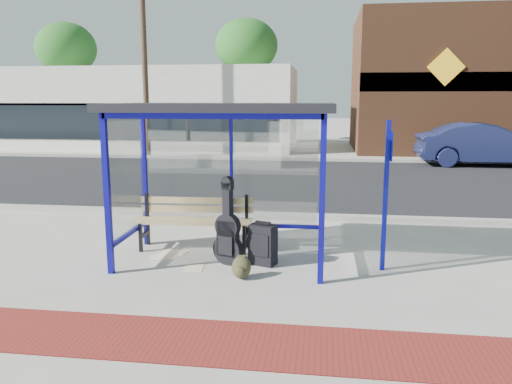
# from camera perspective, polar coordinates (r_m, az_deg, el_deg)

# --- Properties ---
(ground) EXTENTS (120.00, 120.00, 0.00)m
(ground) POSITION_cam_1_polar(r_m,az_deg,el_deg) (7.84, -3.75, -7.88)
(ground) COLOR #B2ADA0
(ground) RESTS_ON ground
(brick_paver_strip) EXTENTS (60.00, 1.00, 0.01)m
(brick_paver_strip) POSITION_cam_1_polar(r_m,az_deg,el_deg) (5.51, -9.30, -16.27)
(brick_paver_strip) COLOR maroon
(brick_paver_strip) RESTS_ON ground
(curb_near) EXTENTS (60.00, 0.25, 0.12)m
(curb_near) POSITION_cam_1_polar(r_m,az_deg,el_deg) (10.58, -0.65, -2.65)
(curb_near) COLOR gray
(curb_near) RESTS_ON ground
(street_asphalt) EXTENTS (60.00, 10.00, 0.00)m
(street_asphalt) POSITION_cam_1_polar(r_m,az_deg,el_deg) (15.56, 2.06, 1.40)
(street_asphalt) COLOR black
(street_asphalt) RESTS_ON ground
(curb_far) EXTENTS (60.00, 0.25, 0.12)m
(curb_far) POSITION_cam_1_polar(r_m,az_deg,el_deg) (20.59, 3.46, 3.79)
(curb_far) COLOR gray
(curb_far) RESTS_ON ground
(far_sidewalk) EXTENTS (60.00, 4.00, 0.01)m
(far_sidewalk) POSITION_cam_1_polar(r_m,az_deg,el_deg) (22.48, 3.82, 4.22)
(far_sidewalk) COLOR #B2ADA0
(far_sidewalk) RESTS_ON ground
(bus_shelter) EXTENTS (3.30, 1.80, 2.42)m
(bus_shelter) POSITION_cam_1_polar(r_m,az_deg,el_deg) (7.52, -3.83, 7.43)
(bus_shelter) COLOR #0E0C89
(bus_shelter) RESTS_ON ground
(storefront_white) EXTENTS (18.00, 6.04, 4.00)m
(storefront_white) POSITION_cam_1_polar(r_m,az_deg,el_deg) (27.37, -15.08, 9.20)
(storefront_white) COLOR silver
(storefront_white) RESTS_ON ground
(storefront_brown) EXTENTS (10.00, 7.08, 6.40)m
(storefront_brown) POSITION_cam_1_polar(r_m,az_deg,el_deg) (26.60, 22.28, 11.35)
(storefront_brown) COLOR #59331E
(storefront_brown) RESTS_ON ground
(tree_left) EXTENTS (3.60, 3.60, 7.03)m
(tree_left) POSITION_cam_1_polar(r_m,az_deg,el_deg) (33.27, -20.87, 15.02)
(tree_left) COLOR #4C3826
(tree_left) RESTS_ON ground
(tree_mid) EXTENTS (3.60, 3.60, 7.03)m
(tree_mid) POSITION_cam_1_polar(r_m,az_deg,el_deg) (29.78, -1.10, 16.29)
(tree_mid) COLOR #4C3826
(tree_mid) RESTS_ON ground
(utility_pole_west) EXTENTS (1.60, 0.24, 8.00)m
(utility_pole_west) POSITION_cam_1_polar(r_m,az_deg,el_deg) (22.07, -12.62, 14.55)
(utility_pole_west) COLOR #4C3826
(utility_pole_west) RESTS_ON ground
(bench) EXTENTS (1.95, 0.56, 0.91)m
(bench) POSITION_cam_1_polar(r_m,az_deg,el_deg) (8.41, -7.00, -3.02)
(bench) COLOR black
(bench) RESTS_ON ground
(guitar_bag) EXTENTS (0.48, 0.29, 1.27)m
(guitar_bag) POSITION_cam_1_polar(r_m,az_deg,el_deg) (7.57, -3.23, -4.88)
(guitar_bag) COLOR black
(guitar_bag) RESTS_ON ground
(suitcase) EXTENTS (0.45, 0.36, 0.68)m
(suitcase) POSITION_cam_1_polar(r_m,az_deg,el_deg) (7.59, 0.78, -6.03)
(suitcase) COLOR black
(suitcase) RESTS_ON ground
(backpack) EXTENTS (0.28, 0.26, 0.33)m
(backpack) POSITION_cam_1_polar(r_m,az_deg,el_deg) (7.06, -1.70, -8.65)
(backpack) COLOR #2E2D19
(backpack) RESTS_ON ground
(sign_post) EXTENTS (0.09, 0.27, 2.19)m
(sign_post) POSITION_cam_1_polar(r_m,az_deg,el_deg) (7.38, 14.67, 0.49)
(sign_post) COLOR #0B0F82
(sign_post) RESTS_ON ground
(newspaper_a) EXTENTS (0.46, 0.42, 0.01)m
(newspaper_a) POSITION_cam_1_polar(r_m,az_deg,el_deg) (8.14, -10.53, -7.32)
(newspaper_a) COLOR white
(newspaper_a) RESTS_ON ground
(newspaper_b) EXTENTS (0.31, 0.38, 0.01)m
(newspaper_b) POSITION_cam_1_polar(r_m,az_deg,el_deg) (7.56, -7.14, -8.65)
(newspaper_b) COLOR white
(newspaper_b) RESTS_ON ground
(newspaper_c) EXTENTS (0.46, 0.39, 0.01)m
(newspaper_c) POSITION_cam_1_polar(r_m,az_deg,el_deg) (8.34, -9.38, -6.85)
(newspaper_c) COLOR white
(newspaper_c) RESTS_ON ground
(parked_car) EXTENTS (4.87, 1.71, 1.60)m
(parked_car) POSITION_cam_1_polar(r_m,az_deg,el_deg) (20.69, 24.61, 4.96)
(parked_car) COLOR #1A204A
(parked_car) RESTS_ON ground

